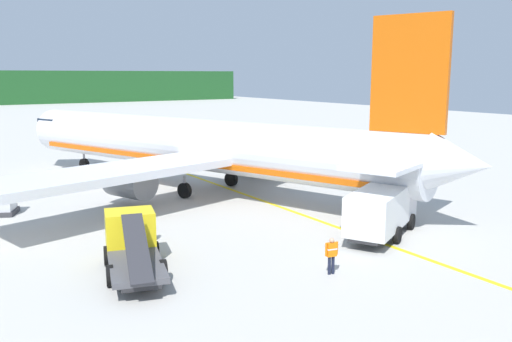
{
  "coord_description": "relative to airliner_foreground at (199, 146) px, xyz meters",
  "views": [
    {
      "loc": [
        9.16,
        -20.45,
        8.62
      ],
      "look_at": [
        28.77,
        10.29,
        2.09
      ],
      "focal_mm": 37.8,
      "sensor_mm": 36.0,
      "label": 1
    }
  ],
  "objects": [
    {
      "name": "apron_guide_line",
      "position": [
        2.09,
        -4.47,
        -3.39
      ],
      "size": [
        0.3,
        60.0,
        0.01
      ],
      "primitive_type": "cube",
      "color": "yellow",
      "rests_on": "ground"
    },
    {
      "name": "service_truck_fuel",
      "position": [
        2.97,
        -15.85,
        -1.89
      ],
      "size": [
        6.77,
        5.01,
        2.65
      ],
      "color": "silver",
      "rests_on": "ground"
    },
    {
      "name": "crew_supervisor",
      "position": [
        -7.99,
        -10.16,
        -2.4
      ],
      "size": [
        0.41,
        0.57,
        1.69
      ],
      "color": "#191E33",
      "rests_on": "ground"
    },
    {
      "name": "cargo_container_mid",
      "position": [
        -13.71,
        0.24,
        -2.52
      ],
      "size": [
        2.31,
        2.31,
        1.85
      ],
      "color": "#333338",
      "rests_on": "ground"
    },
    {
      "name": "crew_loader_right",
      "position": [
        -3.01,
        -18.74,
        -2.42
      ],
      "size": [
        0.62,
        0.31,
        1.65
      ],
      "color": "#191E33",
      "rests_on": "ground"
    },
    {
      "name": "service_truck_catering",
      "position": [
        -10.05,
        -13.3,
        -2.21
      ],
      "size": [
        3.62,
        6.48,
        2.59
      ],
      "color": "yellow",
      "rests_on": "ground"
    },
    {
      "name": "airliner_foreground",
      "position": [
        0.0,
        0.0,
        0.0
      ],
      "size": [
        33.67,
        40.12,
        11.9
      ],
      "color": "silver",
      "rests_on": "ground"
    }
  ]
}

